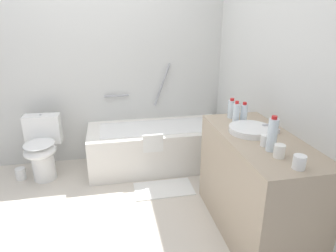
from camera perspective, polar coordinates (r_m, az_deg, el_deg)
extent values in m
plane|color=beige|center=(2.93, -12.71, -16.89)|extent=(4.13, 4.13, 0.00)
cube|color=silver|center=(3.73, -13.88, 10.84)|extent=(3.53, 0.10, 2.34)
cube|color=silver|center=(2.82, 20.16, 7.23)|extent=(0.10, 2.98, 2.34)
cube|color=white|center=(3.64, -2.08, -3.95)|extent=(1.63, 0.71, 0.50)
cube|color=white|center=(3.56, -2.12, -0.86)|extent=(1.34, 0.51, 0.09)
cylinder|color=#9F9FA4|center=(3.68, 7.67, 1.01)|extent=(0.09, 0.03, 0.03)
cylinder|color=#9F9FA4|center=(3.75, -1.13, 7.97)|extent=(0.22, 0.03, 0.53)
cylinder|color=#9F9FA4|center=(3.72, -9.88, 5.73)|extent=(0.30, 0.03, 0.03)
cube|color=white|center=(3.24, -2.89, -3.33)|extent=(0.22, 0.03, 0.20)
cylinder|color=white|center=(3.65, -22.81, -6.74)|extent=(0.25, 0.25, 0.37)
ellipsoid|color=white|center=(3.53, -23.39, -4.40)|extent=(0.35, 0.41, 0.14)
ellipsoid|color=white|center=(3.50, -23.57, -3.17)|extent=(0.34, 0.39, 0.02)
cube|color=white|center=(3.69, -22.91, -0.51)|extent=(0.40, 0.18, 0.33)
cylinder|color=silver|center=(3.63, -23.28, 2.03)|extent=(0.03, 0.03, 0.01)
cube|color=tan|center=(2.60, 16.41, -10.95)|extent=(0.56, 1.23, 0.87)
cylinder|color=white|center=(2.48, 15.54, -0.67)|extent=(0.34, 0.34, 0.05)
cylinder|color=silver|center=(2.58, 19.76, -0.25)|extent=(0.02, 0.02, 0.06)
cylinder|color=silver|center=(2.54, 18.80, 0.26)|extent=(0.11, 0.02, 0.02)
cylinder|color=silver|center=(2.53, 20.41, -0.93)|extent=(0.03, 0.03, 0.04)
cylinder|color=silver|center=(2.63, 19.09, 0.00)|extent=(0.03, 0.03, 0.04)
cylinder|color=silver|center=(2.66, 14.38, 2.25)|extent=(0.06, 0.06, 0.17)
cylinder|color=red|center=(2.63, 14.56, 4.23)|extent=(0.03, 0.03, 0.02)
cylinder|color=silver|center=(2.16, 19.41, -1.67)|extent=(0.07, 0.07, 0.23)
cylinder|color=red|center=(2.11, 19.81, 1.54)|extent=(0.04, 0.04, 0.02)
cylinder|color=silver|center=(2.62, 12.96, 2.30)|extent=(0.06, 0.06, 0.18)
cylinder|color=red|center=(2.59, 13.14, 4.46)|extent=(0.03, 0.03, 0.02)
cylinder|color=silver|center=(2.78, 12.12, 3.18)|extent=(0.07, 0.07, 0.16)
cylinder|color=red|center=(2.76, 12.26, 5.01)|extent=(0.04, 0.04, 0.02)
cylinder|color=white|center=(2.10, 20.64, -4.53)|extent=(0.07, 0.07, 0.09)
cylinder|color=white|center=(2.00, 23.94, -6.37)|extent=(0.08, 0.08, 0.09)
cylinder|color=white|center=(2.25, 18.20, -2.67)|extent=(0.07, 0.07, 0.08)
cube|color=white|center=(3.26, -0.81, -11.98)|extent=(0.63, 0.35, 0.01)
cylinder|color=white|center=(3.81, -26.46, -8.22)|extent=(0.11, 0.11, 0.13)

